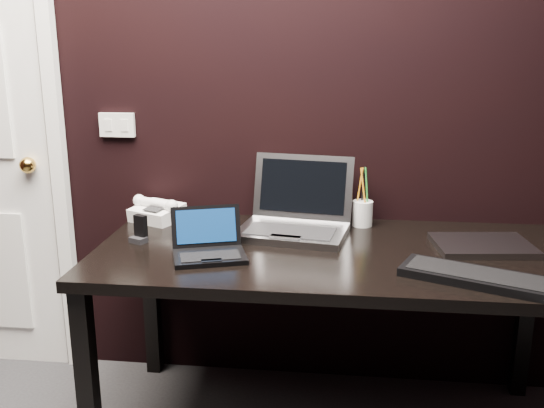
# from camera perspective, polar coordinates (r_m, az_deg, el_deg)

# --- Properties ---
(wall_back) EXTENTS (4.00, 0.00, 4.00)m
(wall_back) POSITION_cam_1_polar(r_m,az_deg,el_deg) (2.49, -0.80, 11.38)
(wall_back) COLOR black
(wall_back) RESTS_ON ground
(wall_switch) EXTENTS (0.15, 0.02, 0.10)m
(wall_switch) POSITION_cam_1_polar(r_m,az_deg,el_deg) (2.65, -14.38, 7.22)
(wall_switch) COLOR silver
(wall_switch) RESTS_ON wall_back
(desk) EXTENTS (1.70, 0.80, 0.74)m
(desk) POSITION_cam_1_polar(r_m,az_deg,el_deg) (2.21, 5.68, -6.18)
(desk) COLOR black
(desk) RESTS_ON ground
(netbook) EXTENTS (0.30, 0.28, 0.16)m
(netbook) POSITION_cam_1_polar(r_m,az_deg,el_deg) (2.11, -5.98, -4.08)
(netbook) COLOR black
(netbook) RESTS_ON desk
(silver_laptop) EXTENTS (0.45, 0.42, 0.28)m
(silver_laptop) POSITION_cam_1_polar(r_m,az_deg,el_deg) (2.35, 2.20, -1.43)
(silver_laptop) COLOR #929397
(silver_laptop) RESTS_ON desk
(ext_keyboard) EXTENTS (0.49, 0.33, 0.03)m
(ext_keyboard) POSITION_cam_1_polar(r_m,az_deg,el_deg) (2.00, 18.81, -6.53)
(ext_keyboard) COLOR black
(ext_keyboard) RESTS_ON desk
(closed_laptop) EXTENTS (0.36, 0.28, 0.02)m
(closed_laptop) POSITION_cam_1_polar(r_m,az_deg,el_deg) (2.31, 19.20, -3.70)
(closed_laptop) COLOR gray
(closed_laptop) RESTS_ON desk
(desk_phone) EXTENTS (0.24, 0.23, 0.11)m
(desk_phone) POSITION_cam_1_polar(r_m,az_deg,el_deg) (2.55, -10.78, -0.67)
(desk_phone) COLOR white
(desk_phone) RESTS_ON desk
(mobile_phone) EXTENTS (0.07, 0.07, 0.10)m
(mobile_phone) POSITION_cam_1_polar(r_m,az_deg,el_deg) (2.30, -12.32, -2.59)
(mobile_phone) COLOR black
(mobile_phone) RESTS_ON desk
(pen_cup) EXTENTS (0.11, 0.11, 0.24)m
(pen_cup) POSITION_cam_1_polar(r_m,az_deg,el_deg) (2.46, 8.51, -0.77)
(pen_cup) COLOR silver
(pen_cup) RESTS_ON desk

